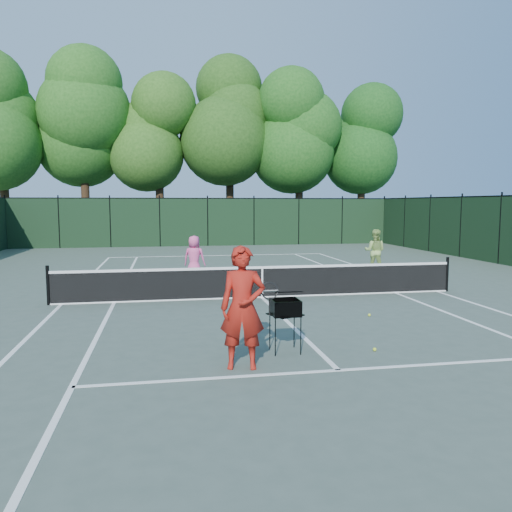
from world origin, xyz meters
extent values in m
plane|color=#445247|center=(0.00, 0.00, 0.00)|extent=(90.00, 90.00, 0.00)
cube|color=white|center=(-5.49, 0.00, 0.00)|extent=(0.10, 23.77, 0.01)
cube|color=white|center=(5.49, 0.00, 0.00)|extent=(0.10, 23.77, 0.01)
cube|color=white|center=(-4.12, 0.00, 0.00)|extent=(0.10, 23.77, 0.01)
cube|color=white|center=(4.12, 0.00, 0.00)|extent=(0.10, 23.77, 0.01)
cube|color=white|center=(0.00, 11.88, 0.00)|extent=(10.97, 0.10, 0.01)
cube|color=white|center=(0.00, -6.40, 0.00)|extent=(8.23, 0.10, 0.01)
cube|color=white|center=(0.00, 6.40, 0.00)|extent=(8.23, 0.10, 0.01)
cube|color=white|center=(0.00, 0.00, 0.00)|extent=(0.10, 12.80, 0.01)
cube|color=black|center=(0.00, 0.00, 0.46)|extent=(11.60, 0.03, 0.85)
cube|color=white|center=(0.00, 0.00, 0.88)|extent=(11.60, 0.05, 0.07)
cube|color=white|center=(0.00, 0.00, 0.02)|extent=(11.60, 0.05, 0.04)
cube|color=white|center=(0.00, 0.00, 0.46)|extent=(0.05, 0.04, 0.91)
cylinder|color=black|center=(-5.80, 0.00, 0.53)|extent=(0.09, 0.09, 1.06)
cylinder|color=black|center=(5.80, 0.00, 0.53)|extent=(0.09, 0.09, 1.06)
cube|color=black|center=(0.00, 18.00, 1.50)|extent=(24.00, 0.05, 3.00)
cylinder|color=black|center=(-13.00, 21.50, 2.25)|extent=(0.56, 0.56, 4.50)
ellipsoid|color=#1B4C15|center=(-13.00, 21.50, 8.18)|extent=(6.40, 6.40, 9.92)
cylinder|color=black|center=(-8.00, 22.00, 2.40)|extent=(0.56, 0.56, 4.80)
ellipsoid|color=#1C4E16|center=(-8.00, 22.00, 8.71)|extent=(6.80, 6.80, 10.54)
cylinder|color=black|center=(-3.00, 21.80, 2.15)|extent=(0.56, 0.56, 4.30)
ellipsoid|color=#234E16|center=(-3.00, 21.80, 7.75)|extent=(6.00, 6.00, 9.30)
cylinder|color=black|center=(2.00, 22.30, 2.50)|extent=(0.56, 0.56, 5.00)
ellipsoid|color=#1D4313|center=(2.00, 22.30, 9.03)|extent=(7.00, 7.00, 10.85)
cylinder|color=black|center=(7.00, 21.60, 2.30)|extent=(0.56, 0.56, 4.60)
ellipsoid|color=#184B15|center=(7.00, 21.60, 8.16)|extent=(6.20, 6.20, 9.61)
cylinder|color=black|center=(12.00, 22.10, 2.20)|extent=(0.56, 0.56, 4.40)
ellipsoid|color=#124214|center=(12.00, 22.10, 7.74)|extent=(5.80, 5.80, 8.99)
imported|color=#A21C12|center=(-1.50, -5.99, 1.01)|extent=(0.81, 0.60, 2.01)
cylinder|color=black|center=(-1.00, -5.72, 0.95)|extent=(0.03, 0.03, 0.30)
torus|color=black|center=(-1.00, -5.72, 1.22)|extent=(0.30, 0.10, 0.30)
imported|color=#EB5395|center=(-1.71, 3.63, 0.79)|extent=(0.90, 0.74, 1.58)
imported|color=#9ABE5F|center=(5.37, 4.40, 0.85)|extent=(1.04, 0.98, 1.69)
cylinder|color=black|center=(-0.84, -5.47, 0.34)|extent=(0.02, 0.02, 0.68)
cylinder|color=black|center=(-0.37, -5.47, 0.34)|extent=(0.02, 0.02, 0.68)
cylinder|color=black|center=(-0.84, -5.00, 0.34)|extent=(0.02, 0.02, 0.68)
cylinder|color=black|center=(-0.37, -5.00, 0.34)|extent=(0.02, 0.02, 0.68)
cube|color=black|center=(-0.61, -5.24, 0.82)|extent=(0.67, 0.67, 0.29)
sphere|color=#D2F131|center=(-0.61, -5.24, 0.74)|extent=(0.07, 0.07, 0.07)
sphere|color=#D2F131|center=(-0.61, -5.24, 0.74)|extent=(0.07, 0.07, 0.07)
sphere|color=#D2F131|center=(-0.61, -5.24, 0.74)|extent=(0.07, 0.07, 0.07)
sphere|color=#D2F131|center=(-0.61, -5.24, 0.74)|extent=(0.07, 0.07, 0.07)
sphere|color=#D2F131|center=(-0.61, -5.24, 0.74)|extent=(0.07, 0.07, 0.07)
sphere|color=#D2F131|center=(-0.61, -5.24, 0.74)|extent=(0.07, 0.07, 0.07)
sphere|color=#D2F131|center=(-0.61, -5.24, 0.74)|extent=(0.07, 0.07, 0.07)
sphere|color=#D2F131|center=(-0.61, -5.24, 0.74)|extent=(0.07, 0.07, 0.07)
sphere|color=#D2F131|center=(-0.61, -5.24, 0.74)|extent=(0.07, 0.07, 0.07)
sphere|color=#D2F131|center=(-0.61, -5.24, 0.74)|extent=(0.07, 0.07, 0.07)
sphere|color=#D2F131|center=(-0.61, -5.24, 0.74)|extent=(0.07, 0.07, 0.07)
sphere|color=#D2F131|center=(-0.61, -5.24, 0.74)|extent=(0.07, 0.07, 0.07)
sphere|color=#D2F131|center=(-0.61, -5.24, 0.74)|extent=(0.07, 0.07, 0.07)
sphere|color=#D2F131|center=(-0.61, -5.24, 0.74)|extent=(0.07, 0.07, 0.07)
sphere|color=#C1E02D|center=(1.02, -5.51, 0.03)|extent=(0.07, 0.07, 0.07)
sphere|color=#DCF431|center=(2.07, -2.82, 0.03)|extent=(0.07, 0.07, 0.07)
camera|label=1|loc=(-2.73, -13.86, 2.69)|focal=35.00mm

